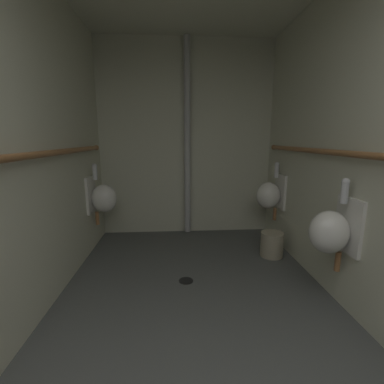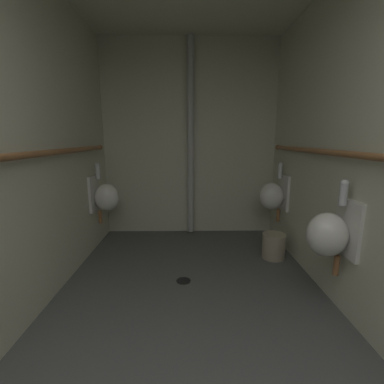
{
  "view_description": "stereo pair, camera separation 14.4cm",
  "coord_description": "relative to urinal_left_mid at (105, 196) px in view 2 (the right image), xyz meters",
  "views": [
    {
      "loc": [
        -0.17,
        0.06,
        1.36
      ],
      "look_at": [
        0.02,
        2.87,
        0.79
      ],
      "focal_mm": 24.71,
      "sensor_mm": 36.0,
      "label": 1
    },
    {
      "loc": [
        -0.02,
        0.06,
        1.36
      ],
      "look_at": [
        0.02,
        2.87,
        0.79
      ],
      "focal_mm": 24.71,
      "sensor_mm": 36.0,
      "label": 2
    }
  ],
  "objects": [
    {
      "name": "floor",
      "position": [
        1.05,
        -1.35,
        -0.69
      ],
      "size": [
        2.51,
        3.93,
        0.08
      ],
      "primitive_type": "cube",
      "color": "#4C4F4C",
      "rests_on": "ground"
    },
    {
      "name": "wall_left",
      "position": [
        -0.18,
        -1.35,
        0.68
      ],
      "size": [
        0.06,
        3.93,
        2.67
      ],
      "primitive_type": "cube",
      "color": "beige",
      "rests_on": "ground"
    },
    {
      "name": "wall_right",
      "position": [
        2.28,
        -1.35,
        0.68
      ],
      "size": [
        0.06,
        3.93,
        2.67
      ],
      "primitive_type": "cube",
      "color": "beige",
      "rests_on": "ground"
    },
    {
      "name": "wall_back",
      "position": [
        1.05,
        0.59,
        0.68
      ],
      "size": [
        2.51,
        0.06,
        2.67
      ],
      "primitive_type": "cube",
      "color": "beige",
      "rests_on": "ground"
    },
    {
      "name": "urinal_left_mid",
      "position": [
        0.0,
        0.0,
        0.0
      ],
      "size": [
        0.32,
        0.3,
        0.76
      ],
      "color": "silver"
    },
    {
      "name": "urinal_right_mid",
      "position": [
        2.1,
        -1.32,
        0.0
      ],
      "size": [
        0.32,
        0.3,
        0.76
      ],
      "color": "silver"
    },
    {
      "name": "urinal_right_far",
      "position": [
        2.1,
        0.04,
        0.0
      ],
      "size": [
        0.32,
        0.3,
        0.76
      ],
      "color": "silver"
    },
    {
      "name": "supply_pipe_left",
      "position": [
        -0.09,
        -1.37,
        0.59
      ],
      "size": [
        0.06,
        3.21,
        0.06
      ],
      "color": "#936038"
    },
    {
      "name": "supply_pipe_right",
      "position": [
        2.19,
        -1.33,
        0.59
      ],
      "size": [
        0.06,
        3.2,
        0.06
      ],
      "color": "#936038"
    },
    {
      "name": "standpipe_back_wall",
      "position": [
        1.06,
        0.48,
        0.68
      ],
      "size": [
        0.09,
        0.09,
        2.62
      ],
      "primitive_type": "cylinder",
      "color": "#B2B2B2",
      "rests_on": "ground"
    },
    {
      "name": "floor_drain",
      "position": [
        0.98,
        -0.86,
        -0.65
      ],
      "size": [
        0.14,
        0.14,
        0.01
      ],
      "primitive_type": "cylinder",
      "color": "black",
      "rests_on": "ground"
    },
    {
      "name": "waste_bin",
      "position": [
        2.01,
        -0.36,
        -0.51
      ],
      "size": [
        0.26,
        0.26,
        0.29
      ],
      "primitive_type": "cylinder",
      "color": "#9E937A",
      "rests_on": "ground"
    }
  ]
}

